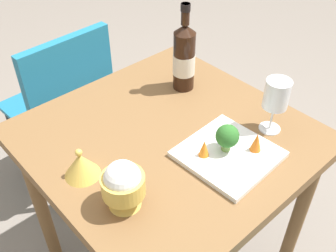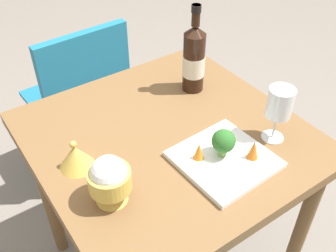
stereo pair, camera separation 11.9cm
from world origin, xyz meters
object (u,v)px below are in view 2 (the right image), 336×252
at_px(chair_by_wall, 82,92).
at_px(broccoli_floret, 223,142).
at_px(rice_bowl, 110,180).
at_px(wine_glass, 280,104).
at_px(carrot_garnish_left, 198,151).
at_px(carrot_garnish_right, 254,150).
at_px(wine_bottle, 194,59).
at_px(serving_plate, 224,159).
at_px(rice_bowl_lid, 76,156).

distance_m(chair_by_wall, broccoli_floret, 0.89).
bearing_deg(rice_bowl, broccoli_floret, -8.23).
relative_size(wine_glass, carrot_garnish_left, 3.32).
height_order(chair_by_wall, carrot_garnish_right, chair_by_wall).
bearing_deg(wine_bottle, serving_plate, -113.74).
bearing_deg(wine_glass, wine_bottle, 96.10).
height_order(serving_plate, carrot_garnish_right, carrot_garnish_right).
bearing_deg(serving_plate, wine_glass, -1.99).
height_order(carrot_garnish_left, carrot_garnish_right, carrot_garnish_right).
bearing_deg(rice_bowl_lid, chair_by_wall, 66.28).
height_order(serving_plate, broccoli_floret, broccoli_floret).
height_order(rice_bowl_lid, broccoli_floret, broccoli_floret).
bearing_deg(carrot_garnish_right, broccoli_floret, 137.23).
bearing_deg(chair_by_wall, carrot_garnish_left, -91.85).
bearing_deg(wine_bottle, rice_bowl, -149.33).
relative_size(wine_glass, serving_plate, 0.69).
distance_m(rice_bowl, rice_bowl_lid, 0.17).
bearing_deg(rice_bowl_lid, wine_glass, -22.84).
height_order(chair_by_wall, rice_bowl, rice_bowl).
bearing_deg(serving_plate, carrot_garnish_left, 148.39).
bearing_deg(carrot_garnish_left, wine_glass, -10.36).
distance_m(wine_glass, broccoli_floret, 0.20).
bearing_deg(serving_plate, chair_by_wall, 95.15).
distance_m(chair_by_wall, serving_plate, 0.88).
xyz_separation_m(chair_by_wall, carrot_garnish_left, (0.01, -0.81, 0.26)).
xyz_separation_m(rice_bowl, serving_plate, (0.33, -0.06, -0.07)).
distance_m(wine_bottle, rice_bowl, 0.56).
bearing_deg(carrot_garnish_left, rice_bowl, 175.49).
relative_size(serving_plate, carrot_garnish_right, 4.31).
bearing_deg(chair_by_wall, wine_bottle, -68.25).
bearing_deg(wine_bottle, broccoli_floret, -114.21).
xyz_separation_m(wine_bottle, wine_glass, (0.04, -0.35, 0.01)).
relative_size(serving_plate, carrot_garnish_left, 4.85).
bearing_deg(carrot_garnish_left, carrot_garnish_right, -33.18).
relative_size(wine_bottle, serving_plate, 1.19).
bearing_deg(serving_plate, broccoli_floret, 79.41).
distance_m(wine_glass, carrot_garnish_left, 0.27).
relative_size(rice_bowl_lid, carrot_garnish_left, 1.86).
height_order(rice_bowl_lid, serving_plate, rice_bowl_lid).
bearing_deg(chair_by_wall, broccoli_floret, -87.28).
height_order(rice_bowl, broccoli_floret, rice_bowl).
bearing_deg(wine_bottle, wine_glass, -83.90).
xyz_separation_m(serving_plate, broccoli_floret, (0.00, 0.01, 0.06)).
height_order(wine_bottle, serving_plate, wine_bottle).
relative_size(wine_glass, carrot_garnish_right, 2.95).
bearing_deg(serving_plate, carrot_garnish_right, -34.70).
relative_size(rice_bowl_lid, broccoli_floret, 1.17).
distance_m(chair_by_wall, wine_glass, 0.96).
relative_size(serving_plate, broccoli_floret, 3.04).
height_order(chair_by_wall, rice_bowl_lid, chair_by_wall).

